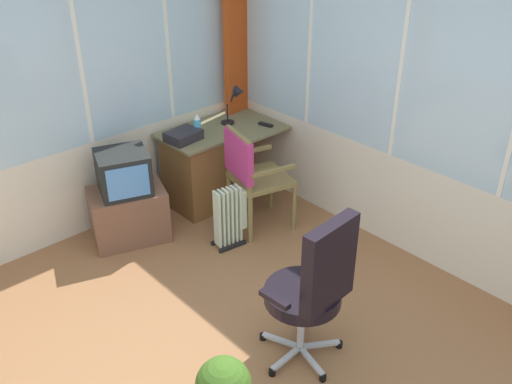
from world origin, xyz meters
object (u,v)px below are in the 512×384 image
(wooden_armchair, at_px, (248,168))
(office_chair, at_px, (314,284))
(paper_tray, at_px, (183,136))
(tv_remote, at_px, (266,125))
(spray_bottle, at_px, (197,125))
(tv_on_stand, at_px, (127,202))
(desk, at_px, (195,169))
(space_heater, at_px, (231,216))
(desk_lamp, at_px, (237,99))

(wooden_armchair, height_order, office_chair, office_chair)
(paper_tray, distance_m, wooden_armchair, 0.69)
(tv_remote, relative_size, spray_bottle, 0.69)
(wooden_armchair, distance_m, tv_on_stand, 1.09)
(paper_tray, xyz_separation_m, tv_on_stand, (-0.66, -0.04, -0.41))
(desk, height_order, paper_tray, paper_tray)
(tv_remote, bearing_deg, space_heater, -164.34)
(office_chair, bearing_deg, desk, 72.32)
(office_chair, bearing_deg, space_heater, 70.50)
(paper_tray, bearing_deg, wooden_armchair, -70.47)
(desk_lamp, distance_m, wooden_armchair, 0.82)
(paper_tray, relative_size, tv_on_stand, 0.36)
(spray_bottle, height_order, space_heater, spray_bottle)
(paper_tray, distance_m, space_heater, 0.88)
(desk, bearing_deg, tv_on_stand, -176.02)
(wooden_armchair, bearing_deg, spray_bottle, 95.46)
(space_heater, bearing_deg, tv_on_stand, 131.30)
(paper_tray, bearing_deg, desk_lamp, -1.89)
(spray_bottle, bearing_deg, paper_tray, -179.44)
(tv_on_stand, bearing_deg, desk, 3.98)
(tv_remote, bearing_deg, wooden_armchair, -159.26)
(desk_lamp, xyz_separation_m, space_heater, (-0.69, -0.70, -0.70))
(spray_bottle, height_order, tv_on_stand, spray_bottle)
(desk_lamp, relative_size, paper_tray, 1.27)
(desk, distance_m, space_heater, 0.77)
(paper_tray, xyz_separation_m, wooden_armchair, (0.22, -0.63, -0.17))
(spray_bottle, distance_m, tv_on_stand, 0.95)
(space_heater, bearing_deg, spray_bottle, 72.49)
(wooden_armchair, bearing_deg, desk, 99.19)
(desk, distance_m, tv_on_stand, 0.79)
(office_chair, distance_m, space_heater, 1.52)
(spray_bottle, height_order, wooden_armchair, wooden_armchair)
(tv_remote, distance_m, wooden_armchair, 0.69)
(desk_lamp, height_order, office_chair, office_chair)
(desk_lamp, xyz_separation_m, spray_bottle, (-0.46, 0.02, -0.14))
(desk, height_order, office_chair, office_chair)
(desk_lamp, height_order, wooden_armchair, desk_lamp)
(paper_tray, xyz_separation_m, office_chair, (-0.56, -2.12, -0.15))
(paper_tray, bearing_deg, office_chair, -104.79)
(desk_lamp, bearing_deg, desk, 176.25)
(wooden_armchair, bearing_deg, tv_remote, 33.73)
(paper_tray, bearing_deg, spray_bottle, 0.56)
(wooden_armchair, bearing_deg, space_heater, -162.67)
(desk, xyz_separation_m, tv_on_stand, (-0.78, -0.05, -0.02))
(tv_remote, distance_m, tv_on_stand, 1.51)
(desk_lamp, bearing_deg, office_chair, -119.46)
(desk_lamp, distance_m, paper_tray, 0.66)
(paper_tray, relative_size, space_heater, 0.54)
(desk, bearing_deg, tv_remote, -22.35)
(office_chair, bearing_deg, spray_bottle, 71.17)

